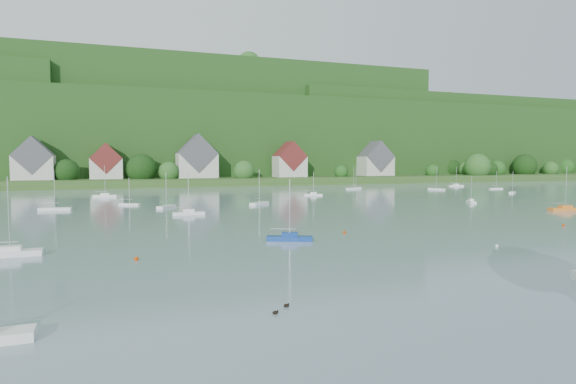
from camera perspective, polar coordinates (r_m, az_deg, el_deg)
The scene contains 16 objects.
far_shore_strip at distance 214.42m, azimuth -12.50°, elevation 1.33°, with size 600.00×60.00×3.00m, color #2C4D1C.
forested_ridge at distance 282.73m, azimuth -14.26°, elevation 6.19°, with size 620.00×181.22×69.89m.
village_building_0 at distance 201.43m, azimuth -27.77°, elevation 3.13°, with size 14.00×10.40×16.00m.
village_building_1 at distance 201.53m, azimuth -20.62°, elevation 3.10°, with size 12.00×9.36×14.00m.
village_building_2 at distance 203.08m, azimuth -10.70°, elevation 3.70°, with size 16.00×11.44×18.00m.
village_building_3 at distance 211.25m, azimuth 0.19°, elevation 3.54°, with size 13.00×10.40×15.50m.
village_building_4 at distance 234.01m, azimuth 10.28°, elevation 3.53°, with size 15.00×10.40×16.50m.
near_sailboat_1 at distance 60.85m, azimuth 0.20°, elevation -5.36°, with size 5.90×3.74×7.74m.
near_sailboat_5 at distance 111.35m, azimuth 29.87°, elevation -1.72°, with size 6.83×3.26×8.89m.
near_sailboat_6 at distance 58.77m, azimuth -29.93°, elevation -6.16°, with size 6.21×1.77×8.38m.
mooring_buoy_1 at distance 61.67m, azimuth 23.38°, elevation -5.95°, with size 0.39×0.39×0.39m, color white.
mooring_buoy_2 at distance 85.57m, azimuth 29.71°, elevation -3.51°, with size 0.44×0.44×0.44m, color #CB3900.
mooring_buoy_3 at distance 67.50m, azimuth 6.66°, elevation -4.86°, with size 0.44×0.44×0.44m, color #CB3900.
mooring_buoy_5 at distance 51.51m, azimuth -17.43°, elevation -7.68°, with size 0.47×0.47×0.47m, color #CB3900.
duck_pair at distance 33.32m, azimuth -0.82°, elevation -13.61°, with size 1.61×1.45×0.29m.
far_sailboat_cluster at distance 134.51m, azimuth -5.10°, elevation -0.43°, with size 194.55×80.20×8.71m.
Camera 1 is at (-27.26, -12.51, 10.00)m, focal length 30.18 mm.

